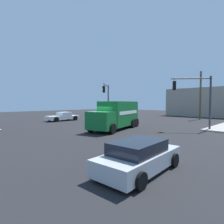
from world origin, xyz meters
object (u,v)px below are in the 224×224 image
traffic_light_secondary (197,94)px  utility_pole (200,95)px  pickup_white (63,116)px  sedan_silver (139,156)px  traffic_light_primary (107,97)px  delivery_truck (116,115)px

traffic_light_secondary → utility_pole: 13.93m
pickup_white → sedan_silver: bearing=-22.4°
traffic_light_primary → pickup_white: traffic_light_primary is taller
delivery_truck → traffic_light_secondary: (6.58, 5.38, 2.23)m
traffic_light_primary → utility_pole: (9.33, 13.54, 0.48)m
traffic_light_secondary → sedan_silver: size_ratio=1.25×
pickup_white → delivery_truck: bearing=-2.8°
traffic_light_secondary → pickup_white: bearing=-165.9°
sedan_silver → traffic_light_secondary: bearing=100.7°
utility_pole → traffic_light_primary: bearing=-124.6°
delivery_truck → traffic_light_primary: (-6.92, 5.12, 2.28)m
delivery_truck → traffic_light_secondary: 8.79m
delivery_truck → traffic_light_secondary: size_ratio=1.43×
traffic_light_primary → sedan_silver: bearing=-39.8°
traffic_light_secondary → utility_pole: bearing=107.4°
traffic_light_primary → utility_pole: bearing=55.4°
delivery_truck → utility_pole: bearing=82.6°
delivery_truck → pickup_white: delivery_truck is taller
sedan_silver → traffic_light_primary: bearing=140.2°
traffic_light_primary → sedan_silver: 21.20m
delivery_truck → traffic_light_secondary: traffic_light_secondary is taller
delivery_truck → utility_pole: (2.41, 18.66, 2.75)m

